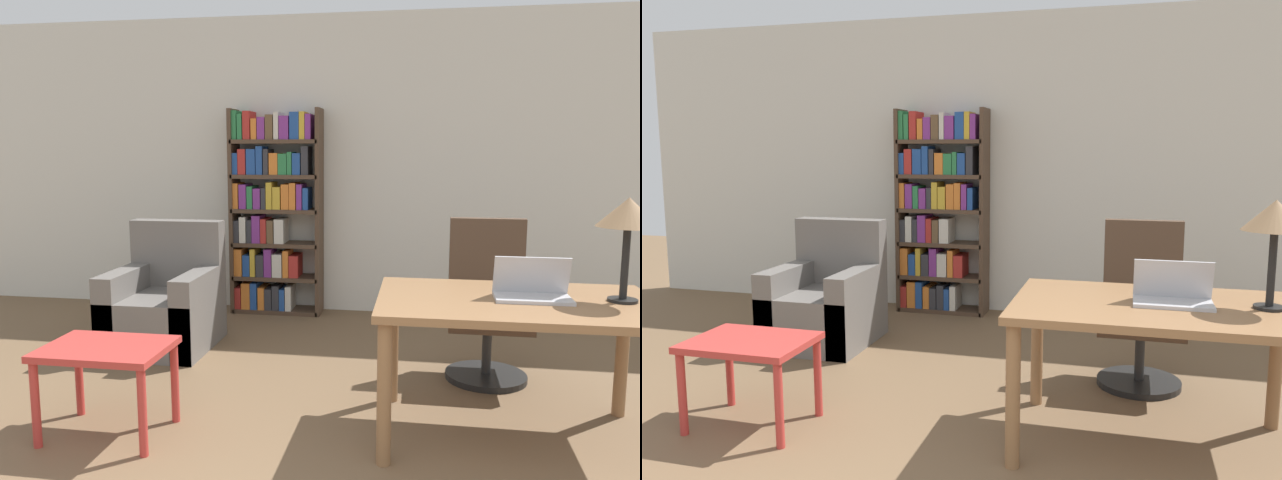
# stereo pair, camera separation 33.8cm
# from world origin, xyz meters

# --- Properties ---
(wall_back) EXTENTS (8.00, 0.06, 2.70)m
(wall_back) POSITION_xyz_m (0.00, 4.53, 1.35)
(wall_back) COLOR silver
(wall_back) RESTS_ON ground_plane
(desk) EXTENTS (1.40, 0.90, 0.74)m
(desk) POSITION_xyz_m (0.97, 2.03, 0.64)
(desk) COLOR olive
(desk) RESTS_ON ground_plane
(laptop) EXTENTS (0.37, 0.21, 0.21)m
(laptop) POSITION_xyz_m (1.05, 2.04, 0.79)
(laptop) COLOR #B2B2B7
(laptop) RESTS_ON desk
(table_lamp) EXTENTS (0.30, 0.30, 0.52)m
(table_lamp) POSITION_xyz_m (1.49, 2.06, 1.17)
(table_lamp) COLOR black
(table_lamp) RESTS_ON desk
(office_chair) EXTENTS (0.52, 0.52, 1.04)m
(office_chair) POSITION_xyz_m (0.92, 2.95, 0.47)
(office_chair) COLOR black
(office_chair) RESTS_ON ground_plane
(side_table_blue) EXTENTS (0.64, 0.47, 0.48)m
(side_table_blue) POSITION_xyz_m (-1.12, 1.72, 0.41)
(side_table_blue) COLOR #B2332D
(side_table_blue) RESTS_ON ground_plane
(armchair) EXTENTS (0.74, 0.80, 0.94)m
(armchair) POSITION_xyz_m (-1.44, 3.21, 0.30)
(armchair) COLOR #66605B
(armchair) RESTS_ON ground_plane
(bookshelf) EXTENTS (0.83, 0.28, 1.86)m
(bookshelf) POSITION_xyz_m (-0.87, 4.34, 0.94)
(bookshelf) COLOR #4C3828
(bookshelf) RESTS_ON ground_plane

